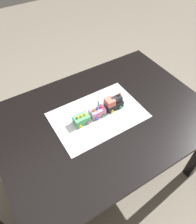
{
  "coord_description": "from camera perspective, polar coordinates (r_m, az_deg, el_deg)",
  "views": [
    {
      "loc": [
        0.53,
        0.78,
        1.83
      ],
      "look_at": [
        0.03,
        -0.03,
        0.77
      ],
      "focal_mm": 34.86,
      "sensor_mm": 36.0,
      "label": 1
    }
  ],
  "objects": [
    {
      "name": "cake_car_hopper_mint_green",
      "position": [
        1.39,
        -4.36,
        -1.89
      ],
      "size": [
        0.1,
        0.08,
        0.07
      ],
      "color": "#59CC7A",
      "rests_on": "cake_board"
    },
    {
      "name": "ground_plane",
      "position": [
        2.06,
        1.13,
        -14.68
      ],
      "size": [
        8.0,
        8.0,
        0.0
      ],
      "primitive_type": "plane",
      "color": "gray"
    },
    {
      "name": "birthday_candle",
      "position": [
        1.37,
        0.05,
        2.2
      ],
      "size": [
        0.01,
        0.01,
        0.06
      ],
      "color": "#4CA5E5",
      "rests_on": "cake_car_caboose_bubblegum"
    },
    {
      "name": "cake_board",
      "position": [
        1.44,
        0.0,
        -0.85
      ],
      "size": [
        0.6,
        0.4,
        0.0
      ],
      "primitive_type": "cube",
      "color": "silver",
      "rests_on": "dining_table"
    },
    {
      "name": "dining_table",
      "position": [
        1.53,
        1.48,
        -3.7
      ],
      "size": [
        1.4,
        1.0,
        0.74
      ],
      "color": "black",
      "rests_on": "ground"
    },
    {
      "name": "cake_car_caboose_bubblegum",
      "position": [
        1.42,
        -0.2,
        0.02
      ],
      "size": [
        0.1,
        0.08,
        0.07
      ],
      "color": "pink",
      "rests_on": "cake_board"
    },
    {
      "name": "cake_locomotive",
      "position": [
        1.46,
        4.11,
        2.47
      ],
      "size": [
        0.14,
        0.08,
        0.12
      ],
      "color": "#232328",
      "rests_on": "cake_board"
    }
  ]
}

